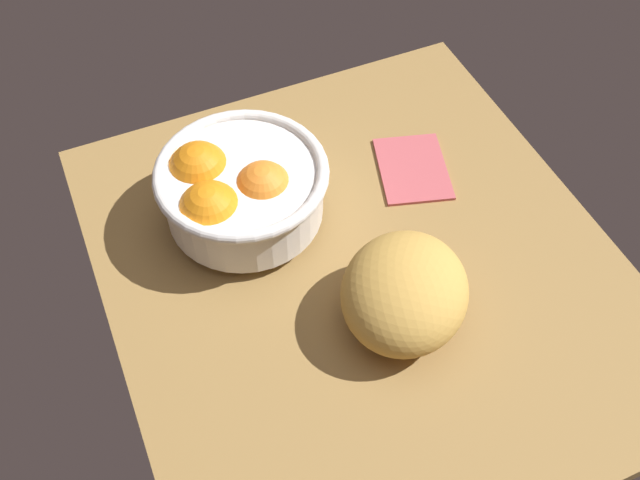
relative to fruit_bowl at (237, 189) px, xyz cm
name	(u,v)px	position (x,y,z in cm)	size (l,w,h in cm)	color
ground_plane	(362,272)	(-12.86, -11.41, -7.65)	(69.58, 62.13, 3.00)	olive
fruit_bowl	(237,189)	(0.00, 0.00, 0.00)	(21.58, 21.58, 11.01)	white
bread_loaf	(405,292)	(-21.11, -12.49, -1.21)	(16.32, 14.45, 9.87)	gold
napkin_folded	(413,167)	(-0.97, -24.77, -5.69)	(12.28, 9.20, 0.91)	#B74F55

